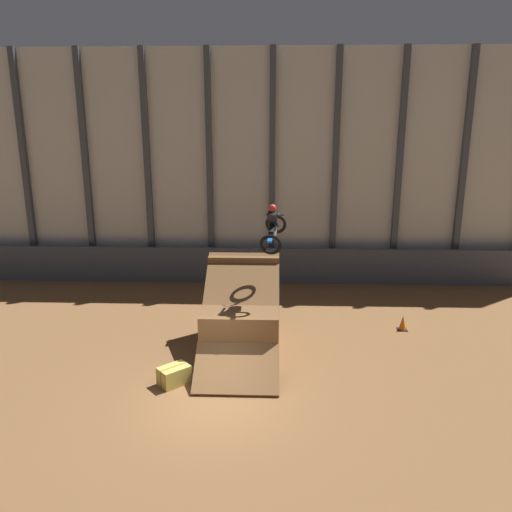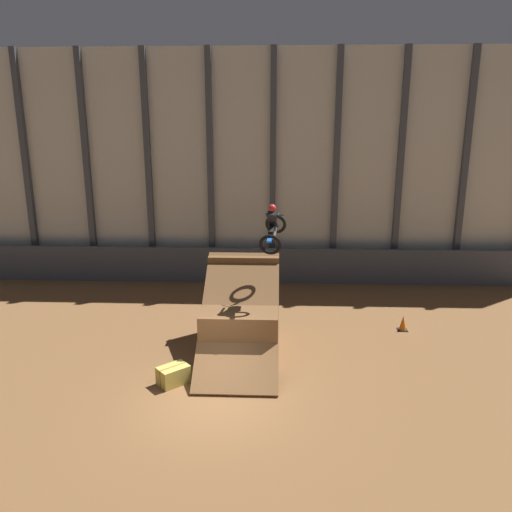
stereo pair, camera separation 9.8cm
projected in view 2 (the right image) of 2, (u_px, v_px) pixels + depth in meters
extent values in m
plane|color=brown|center=(214.00, 401.00, 14.19)|extent=(60.00, 60.00, 0.00)
cube|color=beige|center=(242.00, 168.00, 24.33)|extent=(32.00, 0.12, 11.13)
cube|color=#3D424C|center=(26.00, 168.00, 24.57)|extent=(0.28, 0.28, 11.13)
cube|color=#3D424C|center=(87.00, 168.00, 24.45)|extent=(0.28, 0.28, 11.13)
cube|color=#3D424C|center=(148.00, 168.00, 24.33)|extent=(0.28, 0.28, 11.13)
cube|color=#3D424C|center=(210.00, 168.00, 24.20)|extent=(0.28, 0.28, 11.13)
cube|color=#3D424C|center=(273.00, 168.00, 24.08)|extent=(0.28, 0.28, 11.13)
cube|color=#3D424C|center=(336.00, 169.00, 23.96)|extent=(0.28, 0.28, 11.13)
cube|color=#3D424C|center=(400.00, 169.00, 23.83)|extent=(0.28, 0.28, 11.13)
cube|color=#3D424C|center=(464.00, 169.00, 23.71)|extent=(0.28, 0.28, 11.13)
cube|color=#474C56|center=(241.00, 265.00, 24.67)|extent=(31.36, 0.20, 1.76)
cube|color=brown|center=(241.00, 325.00, 17.27)|extent=(2.52, 3.39, 1.79)
cube|color=brown|center=(244.00, 295.00, 18.51)|extent=(2.57, 0.50, 2.99)
cube|color=brown|center=(240.00, 317.00, 16.41)|extent=(2.57, 4.95, 3.16)
torus|color=black|center=(276.00, 224.00, 17.13)|extent=(0.76, 0.41, 0.73)
torus|color=black|center=(270.00, 245.00, 15.96)|extent=(0.76, 0.41, 0.73)
cube|color=#B7B7BC|center=(273.00, 232.00, 16.44)|extent=(0.25, 0.60, 0.42)
cube|color=blue|center=(273.00, 224.00, 16.48)|extent=(0.26, 0.51, 0.36)
cube|color=black|center=(272.00, 229.00, 16.13)|extent=(0.23, 0.59, 0.28)
cube|color=blue|center=(270.00, 239.00, 15.74)|extent=(0.18, 0.38, 0.16)
cylinder|color=#B7B7BC|center=(275.00, 220.00, 16.86)|extent=(0.07, 0.11, 0.55)
cylinder|color=black|center=(275.00, 215.00, 16.70)|extent=(0.62, 0.30, 0.04)
cube|color=black|center=(272.00, 219.00, 16.15)|extent=(0.33, 0.47, 0.51)
sphere|color=red|center=(272.00, 208.00, 16.07)|extent=(0.30, 0.35, 0.33)
cylinder|color=black|center=(269.00, 225.00, 16.36)|extent=(0.16, 0.44, 0.23)
cylinder|color=black|center=(276.00, 225.00, 16.32)|extent=(0.16, 0.44, 0.23)
cylinder|color=black|center=(268.00, 214.00, 16.37)|extent=(0.14, 0.53, 0.11)
cylinder|color=black|center=(278.00, 215.00, 16.32)|extent=(0.14, 0.53, 0.11)
cube|color=black|center=(402.00, 330.00, 19.09)|extent=(0.36, 0.36, 0.03)
cone|color=orange|center=(403.00, 323.00, 19.02)|extent=(0.28, 0.28, 0.55)
cube|color=#CCB751|center=(173.00, 375.00, 15.10)|extent=(1.07, 1.05, 0.56)
cube|color=#996623|center=(173.00, 375.00, 15.10)|extent=(0.70, 0.64, 0.57)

